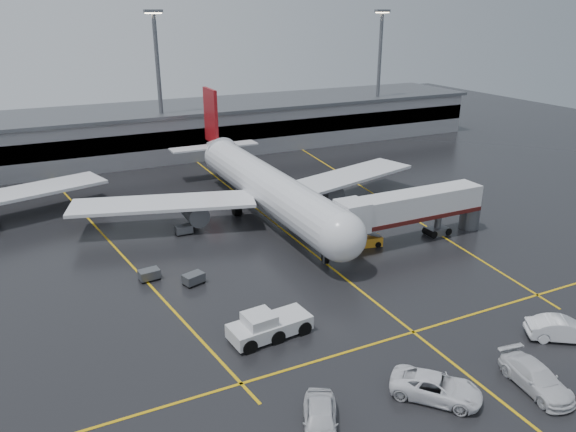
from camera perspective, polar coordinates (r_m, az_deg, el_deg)
name	(u,v)px	position (r m, az deg, el deg)	size (l,w,h in m)	color
ground	(296,240)	(64.65, 0.82, -2.48)	(220.00, 220.00, 0.00)	black
apron_line_centre	(296,240)	(64.64, 0.82, -2.47)	(0.25, 90.00, 0.02)	gold
apron_line_stop	(413,332)	(48.25, 12.89, -11.68)	(60.00, 0.25, 0.02)	gold
apron_line_left	(107,239)	(68.32, -18.30, -2.27)	(0.25, 70.00, 0.02)	gold
apron_line_right	(375,194)	(81.42, 9.01, 2.22)	(0.25, 70.00, 0.02)	gold
terminal	(182,129)	(106.59, -10.97, 8.88)	(122.00, 19.00, 8.60)	gray
light_mast_mid	(159,79)	(98.14, -13.30, 13.73)	(3.00, 1.20, 25.45)	#595B60
light_mast_right	(379,67)	(116.70, 9.46, 15.02)	(3.00, 1.20, 25.45)	#595B60
main_airliner	(263,184)	(71.46, -2.66, 3.38)	(48.80, 45.60, 14.10)	silver
jet_bridge	(412,209)	(64.59, 12.72, 0.71)	(19.90, 3.40, 6.05)	silver
pushback_tractor	(268,326)	(46.05, -2.12, -11.39)	(7.12, 3.55, 2.46)	silver
belt_loader	(366,241)	(63.45, 8.11, -2.61)	(3.81, 2.27, 2.27)	orange
service_van_a	(436,387)	(41.14, 15.13, -16.80)	(2.88, 6.25, 1.74)	white
service_van_b	(536,378)	(44.30, 24.40, -15.07)	(2.47, 6.08, 1.76)	silver
service_van_c	(563,329)	(50.96, 26.68, -10.47)	(1.99, 5.70, 1.88)	white
service_van_d	(320,420)	(37.26, 3.38, -20.43)	(2.21, 5.50, 1.88)	silver
baggage_cart_a	(194,278)	(55.09, -9.79, -6.40)	(2.31, 1.86, 1.12)	#595B60
baggage_cart_b	(149,274)	(56.81, -14.24, -5.89)	(2.12, 1.49, 1.12)	#595B60
baggage_cart_c	(184,229)	(67.21, -10.79, -1.36)	(2.00, 1.31, 1.12)	#595B60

